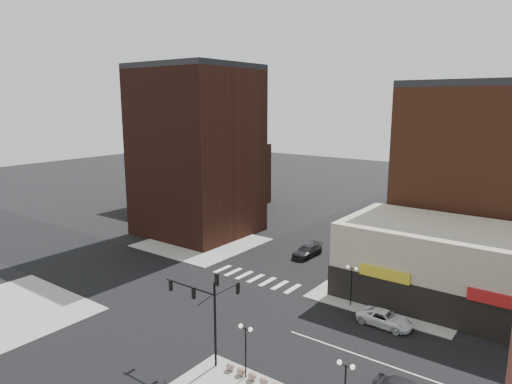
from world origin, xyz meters
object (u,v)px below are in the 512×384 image
Objects in this scene: traffic_signal at (209,303)px; street_lamp_se_a at (246,338)px; white_suv at (385,318)px; dark_sedan_north at (307,251)px; street_lamp_ne at (352,276)px; street_lamp_se_b at (345,377)px.

traffic_signal is 1.87× the size of street_lamp_se_a.
street_lamp_se_a is 0.82× the size of white_suv.
dark_sedan_north is (-10.17, 26.51, -2.52)m from street_lamp_se_a.
street_lamp_se_a is at bearing 160.97° from white_suv.
traffic_signal reaches higher than white_suv.
street_lamp_ne is at bearing 73.25° from traffic_signal.
white_suv is at bearing -23.54° from street_lamp_ne.
traffic_signal is at bearing -74.26° from dark_sedan_north.
dark_sedan_north is (-18.17, 26.51, -2.52)m from street_lamp_se_b.
white_suv is (9.06, 13.96, -4.26)m from traffic_signal.
traffic_signal is 1.47× the size of dark_sedan_north.
street_lamp_se_a is at bearing 180.00° from street_lamp_se_b.
street_lamp_se_a is 16.03m from street_lamp_ne.
street_lamp_se_b is (11.76, -0.17, -1.67)m from traffic_signal.
dark_sedan_north is at bearing 124.42° from street_lamp_se_b.
street_lamp_se_b and street_lamp_ne have the same top height.
street_lamp_se_a and street_lamp_ne have the same top height.
street_lamp_se_a is at bearing -2.57° from traffic_signal.
street_lamp_ne is 5.35m from white_suv.
street_lamp_se_b is 0.78× the size of dark_sedan_north.
white_suv is at bearing 57.02° from traffic_signal.
traffic_signal is at bearing -106.75° from street_lamp_ne.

